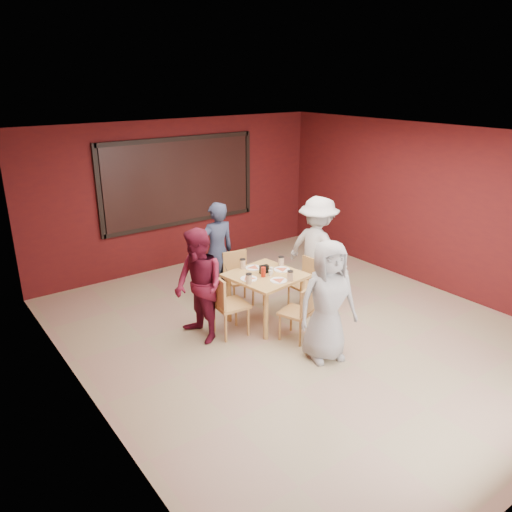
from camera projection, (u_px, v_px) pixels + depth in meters
floor at (298, 331)px, 7.32m from camera, size 7.00×7.00×0.00m
window_blinds at (180, 182)px, 9.37m from camera, size 3.00×0.02×1.50m
dining_table at (266, 280)px, 7.40m from camera, size 1.10×1.10×0.92m
chair_front at (301, 310)px, 6.93m from camera, size 0.52×0.52×0.83m
chair_back at (238, 275)px, 8.11m from camera, size 0.48×0.48×0.85m
chair_left at (226, 302)px, 7.04m from camera, size 0.49×0.49×0.93m
chair_right at (306, 280)px, 7.93m from camera, size 0.42×0.42×0.82m
diner_front at (328, 301)px, 6.39m from camera, size 0.91×0.73×1.63m
diner_back at (217, 252)px, 8.12m from camera, size 0.62×0.43×1.66m
diner_left at (199, 286)px, 6.85m from camera, size 0.64×0.81×1.62m
diner_right at (318, 250)px, 8.07m from camera, size 0.86×1.23×1.75m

